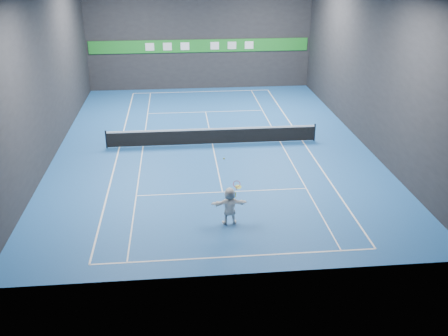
{
  "coord_description": "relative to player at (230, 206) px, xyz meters",
  "views": [
    {
      "loc": [
        -2.01,
        -27.74,
        10.78
      ],
      "look_at": [
        0.02,
        -6.93,
        1.5
      ],
      "focal_mm": 40.0,
      "sensor_mm": 36.0,
      "label": 1
    }
  ],
  "objects": [
    {
      "name": "tennis_net",
      "position": [
        -0.02,
        9.36,
        -0.29
      ],
      "size": [
        12.5,
        0.1,
        1.07
      ],
      "color": "black",
      "rests_on": "ground"
    },
    {
      "name": "service_line_near",
      "position": [
        -0.02,
        2.96,
        -0.83
      ],
      "size": [
        8.23,
        0.06,
        0.01
      ],
      "primitive_type": "cube",
      "color": "white",
      "rests_on": "ground"
    },
    {
      "name": "service_line_far",
      "position": [
        -0.02,
        15.76,
        -0.83
      ],
      "size": [
        8.23,
        0.06,
        0.01
      ],
      "primitive_type": "cube",
      "color": "white",
      "rests_on": "ground"
    },
    {
      "name": "sideline_singles_right",
      "position": [
        4.09,
        9.36,
        -0.83
      ],
      "size": [
        0.06,
        23.78,
        0.01
      ],
      "primitive_type": "cube",
      "color": "white",
      "rests_on": "ground"
    },
    {
      "name": "wall_left",
      "position": [
        -9.02,
        9.36,
        3.67
      ],
      "size": [
        0.1,
        26.0,
        9.0
      ],
      "primitive_type": "cube",
      "color": "black",
      "rests_on": "ground"
    },
    {
      "name": "tennis_ball",
      "position": [
        -0.22,
        0.13,
        2.11
      ],
      "size": [
        0.07,
        0.07,
        0.07
      ],
      "primitive_type": "sphere",
      "color": "yellow",
      "rests_on": "player"
    },
    {
      "name": "sponsor_banner",
      "position": [
        -0.02,
        22.3,
        2.67
      ],
      "size": [
        17.64,
        0.11,
        1.0
      ],
      "color": "#1C8125",
      "rests_on": "wall_back"
    },
    {
      "name": "sideline_doubles_left",
      "position": [
        -5.51,
        9.36,
        -0.83
      ],
      "size": [
        0.08,
        23.78,
        0.01
      ],
      "primitive_type": "cube",
      "color": "white",
      "rests_on": "ground"
    },
    {
      "name": "ground",
      "position": [
        -0.02,
        9.36,
        -0.83
      ],
      "size": [
        26.0,
        26.0,
        0.0
      ],
      "primitive_type": "plane",
      "color": "#1C539D",
      "rests_on": "ground"
    },
    {
      "name": "wall_front",
      "position": [
        -0.02,
        -3.64,
        3.67
      ],
      "size": [
        18.0,
        0.1,
        9.0
      ],
      "primitive_type": "cube",
      "color": "black",
      "rests_on": "ground"
    },
    {
      "name": "player",
      "position": [
        0.0,
        0.0,
        0.0
      ],
      "size": [
        1.55,
        0.54,
        1.66
      ],
      "primitive_type": "imported",
      "rotation": [
        0.0,
        0.0,
        3.17
      ],
      "color": "white",
      "rests_on": "ground"
    },
    {
      "name": "center_service_line",
      "position": [
        -0.02,
        9.36,
        -0.83
      ],
      "size": [
        0.06,
        12.8,
        0.01
      ],
      "primitive_type": "cube",
      "color": "white",
      "rests_on": "ground"
    },
    {
      "name": "sideline_singles_left",
      "position": [
        -4.13,
        9.36,
        -0.83
      ],
      "size": [
        0.06,
        23.78,
        0.01
      ],
      "primitive_type": "cube",
      "color": "white",
      "rests_on": "ground"
    },
    {
      "name": "wall_right",
      "position": [
        8.98,
        9.36,
        3.67
      ],
      "size": [
        0.1,
        26.0,
        9.0
      ],
      "primitive_type": "cube",
      "color": "black",
      "rests_on": "ground"
    },
    {
      "name": "wall_back",
      "position": [
        -0.02,
        22.36,
        3.67
      ],
      "size": [
        18.0,
        0.1,
        9.0
      ],
      "primitive_type": "cube",
      "color": "black",
      "rests_on": "ground"
    },
    {
      "name": "baseline_near",
      "position": [
        -0.02,
        -2.53,
        -0.83
      ],
      "size": [
        10.98,
        0.08,
        0.01
      ],
      "primitive_type": "cube",
      "color": "white",
      "rests_on": "ground"
    },
    {
      "name": "sideline_doubles_right",
      "position": [
        5.47,
        9.36,
        -0.83
      ],
      "size": [
        0.08,
        23.78,
        0.01
      ],
      "primitive_type": "cube",
      "color": "white",
      "rests_on": "ground"
    },
    {
      "name": "tennis_racket",
      "position": [
        0.29,
        0.05,
        0.91
      ],
      "size": [
        0.45,
        0.36,
        0.75
      ],
      "color": "red",
      "rests_on": "player"
    },
    {
      "name": "baseline_far",
      "position": [
        -0.02,
        21.25,
        -0.83
      ],
      "size": [
        10.98,
        0.08,
        0.01
      ],
      "primitive_type": "cube",
      "color": "white",
      "rests_on": "ground"
    }
  ]
}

